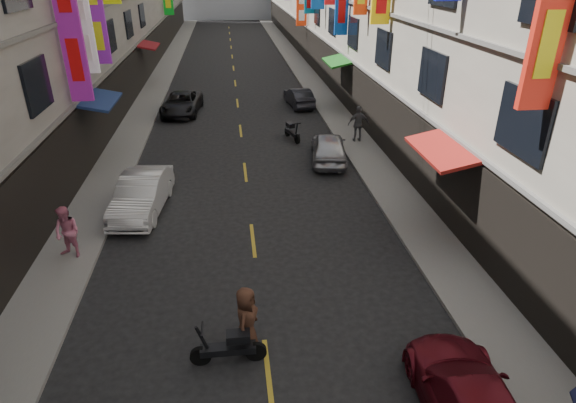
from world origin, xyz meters
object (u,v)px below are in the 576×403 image
object	(u,v)px
scooter_crossing	(229,347)
scooter_far_right	(292,132)
car_right_mid	(329,147)
pedestrian_rfar	(358,124)
pedestrian_crossing	(246,320)
car_left_far	(182,103)
car_right_far	(299,97)
car_left_mid	(142,194)
pedestrian_lfar	(67,232)

from	to	relation	value
scooter_crossing	scooter_far_right	xyz separation A→B (m)	(3.54, 15.67, 0.00)
car_right_mid	pedestrian_rfar	bearing A→B (deg)	-122.56
pedestrian_rfar	pedestrian_crossing	world-z (taller)	pedestrian_rfar
scooter_far_right	car_left_far	world-z (taller)	car_left_far
car_right_far	car_left_far	bearing A→B (deg)	-1.01
car_left_mid	car_right_mid	distance (m)	9.06
car_left_far	car_left_mid	bearing A→B (deg)	-86.15
car_left_far	pedestrian_rfar	bearing A→B (deg)	-29.39
car_left_mid	car_left_far	size ratio (longest dim) A/B	0.95
scooter_crossing	car_left_far	distance (m)	21.63
car_right_far	scooter_far_right	bearing A→B (deg)	71.63
scooter_far_right	car_left_far	size ratio (longest dim) A/B	0.38
car_right_far	pedestrian_rfar	bearing A→B (deg)	97.91
pedestrian_lfar	pedestrian_rfar	size ratio (longest dim) A/B	0.93
car_left_mid	pedestrian_rfar	distance (m)	11.96
car_left_mid	car_left_far	bearing A→B (deg)	94.47
scooter_far_right	car_right_mid	xyz separation A→B (m)	(1.32, -3.26, 0.24)
car_right_far	pedestrian_lfar	world-z (taller)	pedestrian_lfar
scooter_far_right	car_right_mid	distance (m)	3.52
car_left_far	pedestrian_lfar	distance (m)	16.57
scooter_crossing	pedestrian_rfar	xyz separation A→B (m)	(6.87, 14.70, 0.60)
car_left_far	pedestrian_lfar	xyz separation A→B (m)	(-2.29, -16.40, 0.34)
scooter_far_right	pedestrian_lfar	distance (m)	13.58
scooter_crossing	car_left_mid	distance (m)	8.76
pedestrian_lfar	car_left_far	bearing A→B (deg)	105.98
pedestrian_lfar	car_right_mid	bearing A→B (deg)	60.87
car_left_far	car_right_far	size ratio (longest dim) A/B	1.27
car_right_mid	scooter_crossing	bearing A→B (deg)	77.42
car_right_far	pedestrian_lfar	distance (m)	19.78
scooter_far_right	pedestrian_lfar	size ratio (longest dim) A/B	1.02
pedestrian_lfar	pedestrian_rfar	xyz separation A→B (m)	(11.79, 9.64, 0.07)
scooter_far_right	scooter_crossing	bearing A→B (deg)	61.25
car_right_far	pedestrian_rfar	world-z (taller)	pedestrian_rfar
scooter_crossing	scooter_far_right	bearing A→B (deg)	-12.19
scooter_crossing	car_right_mid	bearing A→B (deg)	-20.84
scooter_crossing	car_left_far	size ratio (longest dim) A/B	0.39
scooter_crossing	pedestrian_lfar	distance (m)	7.08
scooter_crossing	pedestrian_crossing	distance (m)	0.74
car_right_mid	pedestrian_lfar	xyz separation A→B (m)	(-9.78, -7.36, 0.30)
scooter_far_right	car_right_mid	bearing A→B (deg)	96.07
car_left_far	pedestrian_rfar	xyz separation A→B (m)	(9.50, -6.76, 0.41)
car_right_far	pedestrian_crossing	size ratio (longest dim) A/B	2.07
car_left_far	pedestrian_crossing	size ratio (longest dim) A/B	2.62
car_right_far	pedestrian_lfar	xyz separation A→B (m)	(-9.78, -17.19, 0.38)
car_right_far	pedestrian_rfar	distance (m)	7.83
car_left_far	car_right_mid	size ratio (longest dim) A/B	1.14
scooter_crossing	pedestrian_crossing	bearing A→B (deg)	-46.17
pedestrian_rfar	car_right_mid	bearing A→B (deg)	50.00
car_left_mid	car_right_mid	size ratio (longest dim) A/B	1.09
scooter_crossing	car_left_mid	bearing A→B (deg)	21.55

